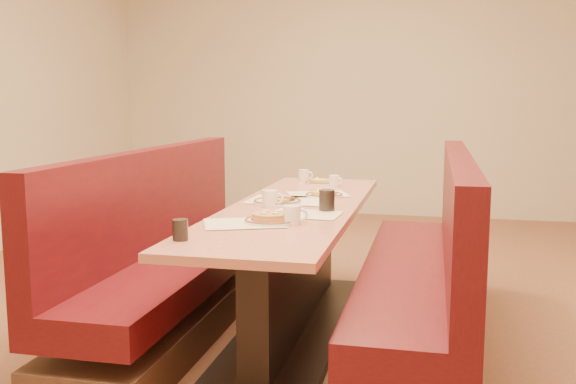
% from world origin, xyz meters
% --- Properties ---
extents(ground, '(8.00, 8.00, 0.00)m').
position_xyz_m(ground, '(0.00, 0.00, 0.00)').
color(ground, '#9E6647').
rests_on(ground, ground).
extents(diner_table, '(0.70, 2.50, 0.75)m').
position_xyz_m(diner_table, '(0.00, 0.00, 0.37)').
color(diner_table, black).
rests_on(diner_table, ground).
extents(booth_left, '(0.55, 2.50, 1.05)m').
position_xyz_m(booth_left, '(-0.73, 0.00, 0.36)').
color(booth_left, '#4C3326').
rests_on(booth_left, ground).
extents(booth_right, '(0.55, 2.50, 1.05)m').
position_xyz_m(booth_right, '(0.73, 0.00, 0.36)').
color(booth_right, '#4C3326').
rests_on(booth_right, ground).
extents(placemat_near_left, '(0.46, 0.41, 0.00)m').
position_xyz_m(placemat_near_left, '(-0.12, -0.59, 0.75)').
color(placemat_near_left, beige).
rests_on(placemat_near_left, diner_table).
extents(placemat_near_right, '(0.37, 0.28, 0.00)m').
position_xyz_m(placemat_near_right, '(0.12, -0.28, 0.75)').
color(placemat_near_right, beige).
rests_on(placemat_near_right, diner_table).
extents(placemat_far_left, '(0.46, 0.35, 0.00)m').
position_xyz_m(placemat_far_left, '(-0.08, 0.15, 0.75)').
color(placemat_far_left, beige).
rests_on(placemat_far_left, diner_table).
extents(placemat_far_right, '(0.44, 0.39, 0.00)m').
position_xyz_m(placemat_far_right, '(0.05, 0.43, 0.75)').
color(placemat_far_right, beige).
rests_on(placemat_far_right, diner_table).
extents(pancake_plate, '(0.26, 0.26, 0.06)m').
position_xyz_m(pancake_plate, '(-0.00, -0.53, 0.77)').
color(pancake_plate, white).
rests_on(pancake_plate, diner_table).
extents(eggs_plate, '(0.28, 0.28, 0.06)m').
position_xyz_m(eggs_plate, '(-0.11, 0.03, 0.77)').
color(eggs_plate, white).
rests_on(eggs_plate, diner_table).
extents(extra_plate_mid, '(0.23, 0.23, 0.05)m').
position_xyz_m(extra_plate_mid, '(0.11, 0.34, 0.77)').
color(extra_plate_mid, white).
rests_on(extra_plate_mid, diner_table).
extents(extra_plate_far, '(0.22, 0.22, 0.05)m').
position_xyz_m(extra_plate_far, '(-0.01, 0.92, 0.77)').
color(extra_plate_far, white).
rests_on(extra_plate_far, diner_table).
extents(coffee_mug_a, '(0.12, 0.08, 0.09)m').
position_xyz_m(coffee_mug_a, '(0.11, -0.55, 0.80)').
color(coffee_mug_a, white).
rests_on(coffee_mug_a, diner_table).
extents(coffee_mug_b, '(0.12, 0.09, 0.09)m').
position_xyz_m(coffee_mug_b, '(-0.12, -0.07, 0.80)').
color(coffee_mug_b, white).
rests_on(coffee_mug_b, diner_table).
extents(coffee_mug_c, '(0.10, 0.07, 0.08)m').
position_xyz_m(coffee_mug_c, '(0.10, 0.84, 0.79)').
color(coffee_mug_c, white).
rests_on(coffee_mug_c, diner_table).
extents(coffee_mug_d, '(0.11, 0.08, 0.08)m').
position_xyz_m(coffee_mug_d, '(-0.17, 1.10, 0.79)').
color(coffee_mug_d, white).
rests_on(coffee_mug_d, diner_table).
extents(soda_tumbler_near, '(0.07, 0.07, 0.09)m').
position_xyz_m(soda_tumbler_near, '(-0.28, -0.99, 0.80)').
color(soda_tumbler_near, black).
rests_on(soda_tumbler_near, diner_table).
extents(soda_tumbler_mid, '(0.08, 0.08, 0.12)m').
position_xyz_m(soda_tumbler_mid, '(0.21, -0.15, 0.81)').
color(soda_tumbler_mid, black).
rests_on(soda_tumbler_mid, diner_table).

